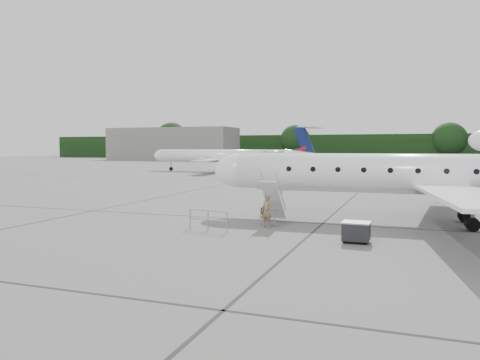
% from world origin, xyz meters
% --- Properties ---
extents(ground, '(320.00, 320.00, 0.00)m').
position_xyz_m(ground, '(0.00, 0.00, 0.00)').
color(ground, slate).
rests_on(ground, ground).
extents(treeline, '(260.00, 4.00, 8.00)m').
position_xyz_m(treeline, '(0.00, 130.00, 4.00)').
color(treeline, black).
rests_on(treeline, ground).
extents(terminal_building, '(40.00, 14.00, 10.00)m').
position_xyz_m(terminal_building, '(-70.00, 110.00, 5.00)').
color(terminal_building, slate).
rests_on(terminal_building, ground).
extents(main_regional_jet, '(29.82, 21.82, 7.51)m').
position_xyz_m(main_regional_jet, '(2.36, 5.36, 3.76)').
color(main_regional_jet, white).
rests_on(main_regional_jet, ground).
extents(airstair, '(0.91, 2.44, 2.35)m').
position_xyz_m(airstair, '(-6.41, 2.84, 1.18)').
color(airstair, white).
rests_on(airstair, ground).
extents(passenger, '(0.69, 0.53, 1.69)m').
position_xyz_m(passenger, '(-6.37, 1.48, 0.84)').
color(passenger, olive).
rests_on(passenger, ground).
extents(safety_railing, '(2.18, 0.47, 1.00)m').
position_xyz_m(safety_railing, '(-8.83, -0.43, 0.50)').
color(safety_railing, gray).
rests_on(safety_railing, ground).
extents(baggage_cart, '(1.15, 0.94, 0.98)m').
position_xyz_m(baggage_cart, '(-1.63, -0.92, 0.49)').
color(baggage_cart, black).
rests_on(baggage_cart, ground).
extents(bg_regional_left, '(28.06, 20.33, 7.31)m').
position_xyz_m(bg_regional_left, '(-28.91, 50.25, 3.66)').
color(bg_regional_left, white).
rests_on(bg_regional_left, ground).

